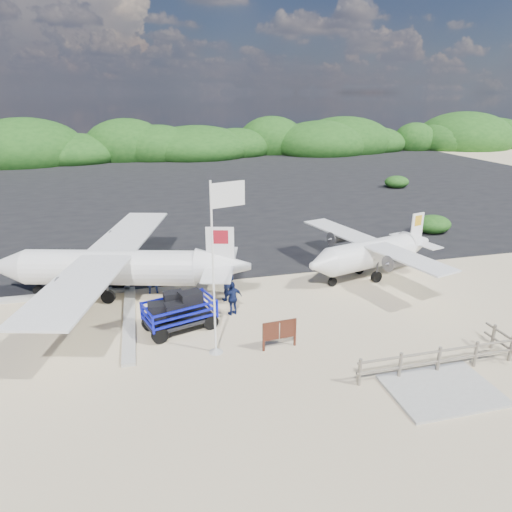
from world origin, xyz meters
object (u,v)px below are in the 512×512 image
(crew_b, at_px, (227,282))
(aircraft_small, at_px, (75,190))
(flagpole, at_px, (216,352))
(aircraft_large, at_px, (333,200))
(signboard, at_px, (279,348))
(crew_a, at_px, (152,275))
(crew_c, at_px, (233,298))
(baggage_cart, at_px, (181,329))

(crew_b, distance_m, aircraft_small, 31.14)
(flagpole, height_order, aircraft_large, flagpole)
(aircraft_large, bearing_deg, signboard, 77.90)
(signboard, height_order, aircraft_small, aircraft_small)
(crew_a, height_order, crew_c, crew_a)
(baggage_cart, relative_size, crew_a, 1.57)
(aircraft_large, xyz_separation_m, aircraft_small, (-23.48, 10.90, 0.00))
(crew_b, relative_size, crew_c, 1.13)
(flagpole, height_order, crew_a, flagpole)
(signboard, xyz_separation_m, aircraft_large, (12.29, 23.35, 0.00))
(baggage_cart, height_order, signboard, baggage_cart)
(crew_b, bearing_deg, signboard, 107.14)
(aircraft_large, bearing_deg, flagpole, 73.13)
(signboard, xyz_separation_m, crew_c, (-1.15, 3.23, 0.78))
(crew_b, height_order, aircraft_large, aircraft_large)
(signboard, height_order, aircraft_large, aircraft_large)
(crew_a, relative_size, aircraft_large, 0.13)
(signboard, bearing_deg, flagpole, 168.38)
(baggage_cart, bearing_deg, crew_b, 27.65)
(crew_c, bearing_deg, signboard, 91.55)
(flagpole, bearing_deg, crew_b, 74.02)
(baggage_cart, xyz_separation_m, crew_b, (2.42, 2.40, 0.88))
(baggage_cart, height_order, aircraft_large, aircraft_large)
(aircraft_large, distance_m, aircraft_small, 25.89)
(aircraft_large, bearing_deg, crew_b, 69.80)
(baggage_cart, relative_size, crew_c, 1.96)
(baggage_cart, xyz_separation_m, flagpole, (1.13, -2.10, 0.00))
(signboard, distance_m, aircraft_large, 26.39)
(aircraft_large, bearing_deg, crew_a, 60.91)
(crew_b, height_order, aircraft_small, crew_b)
(baggage_cart, bearing_deg, aircraft_small, 86.46)
(baggage_cart, height_order, crew_a, crew_a)
(baggage_cart, distance_m, crew_a, 4.24)
(aircraft_small, bearing_deg, baggage_cart, 89.09)
(crew_b, xyz_separation_m, aircraft_small, (-10.08, 29.45, -0.88))
(crew_c, height_order, aircraft_small, crew_c)
(crew_b, xyz_separation_m, aircraft_large, (13.40, 18.55, -0.88))
(flagpole, xyz_separation_m, crew_a, (-2.09, 6.11, 0.97))
(crew_a, relative_size, crew_b, 1.11)
(flagpole, relative_size, aircraft_small, 0.79)
(baggage_cart, height_order, flagpole, flagpole)
(baggage_cart, relative_size, flagpole, 0.47)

